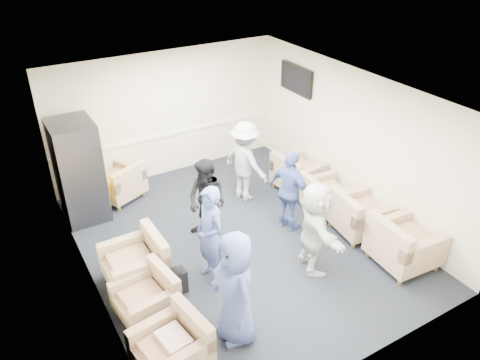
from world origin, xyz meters
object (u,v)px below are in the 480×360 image
armchair_right_midnear (357,216)px  person_mid_left (210,236)px  person_mid_right (290,192)px  armchair_left_near (175,348)px  armchair_left_mid (149,298)px  armchair_corner (120,184)px  person_front_right (314,228)px  armchair_right_near (401,246)px  armchair_right_far (296,175)px  person_back_right (245,162)px  armchair_left_far (139,264)px  armchair_right_midfar (323,196)px  person_front_left (235,289)px  person_back_left (207,201)px  vending_machine (79,171)px

armchair_right_midnear → person_mid_left: (-2.82, 0.24, 0.47)m
person_mid_right → armchair_left_near: bearing=106.6°
armchair_left_mid → armchair_left_near: bearing=-10.1°
armchair_corner → person_front_right: (2.00, -3.63, 0.46)m
armchair_right_near → armchair_right_far: (-0.04, 2.81, -0.03)m
armchair_right_midnear → person_back_right: person_back_right is taller
armchair_left_far → person_back_right: bearing=115.1°
armchair_corner → person_mid_right: person_mid_right is taller
armchair_right_midfar → person_mid_right: (-0.91, -0.13, 0.45)m
armchair_left_near → armchair_right_midfar: (3.91, 1.88, -0.01)m
armchair_right_far → armchair_right_midnear: bearing=175.3°
armchair_left_mid → person_front_left: 1.40m
person_front_left → person_back_right: person_front_left is taller
armchair_right_midnear → person_back_right: (-1.12, 2.03, 0.47)m
person_back_right → armchair_left_near: bearing=121.1°
person_back_left → person_mid_right: 1.48m
person_back_right → person_mid_right: bearing=170.6°
armchair_right_near → person_back_left: size_ratio=0.65×
person_front_left → person_back_left: size_ratio=1.09×
vending_machine → person_front_right: size_ratio=1.21×
vending_machine → armchair_left_near: bearing=-88.8°
armchair_right_midnear → vending_machine: 5.11m
armchair_right_far → person_mid_right: size_ratio=0.61×
armchair_left_far → armchair_corner: size_ratio=0.81×
person_mid_right → armchair_right_near: bearing=-164.8°
armchair_left_mid → person_back_left: (1.56, 1.21, 0.46)m
armchair_right_midnear → person_front_right: 1.42m
armchair_corner → person_mid_left: person_mid_left is taller
armchair_right_near → armchair_corner: (-3.29, 4.29, -0.04)m
armchair_right_midnear → person_back_left: 2.70m
armchair_left_far → armchair_right_midfar: size_ratio=1.01×
armchair_right_midfar → armchair_right_far: bearing=4.0°
armchair_right_far → vending_machine: size_ratio=0.49×
armchair_left_mid → armchair_right_near: (3.94, -1.02, 0.07)m
armchair_corner → person_front_right: size_ratio=0.69×
armchair_right_near → person_mid_right: bearing=32.7°
armchair_right_midfar → person_mid_left: (-2.75, -0.62, 0.50)m
person_front_left → person_front_right: size_ratio=1.07×
armchair_right_far → person_mid_right: (-0.93, -1.05, 0.43)m
person_mid_right → vending_machine: bearing=39.6°
armchair_left_near → person_front_left: size_ratio=0.55×
armchair_right_midfar → person_mid_right: size_ratio=0.57×
person_front_left → armchair_right_midfar: bearing=125.3°
armchair_right_far → person_back_left: 2.44m
armchair_left_far → armchair_left_mid: bearing=-9.4°
armchair_left_far → person_mid_left: person_mid_left is taller
person_mid_right → person_front_right: bearing=149.9°
armchair_corner → vending_machine: size_ratio=0.57×
armchair_corner → person_back_left: size_ratio=0.71×
armchair_left_near → person_mid_left: (1.16, 1.26, 0.49)m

